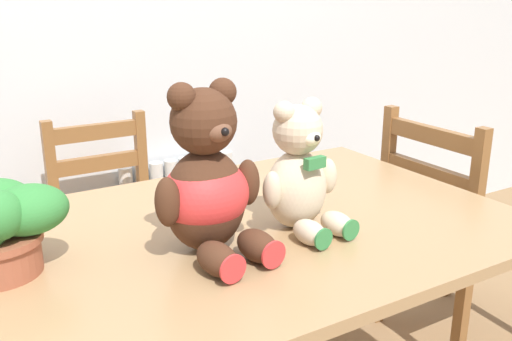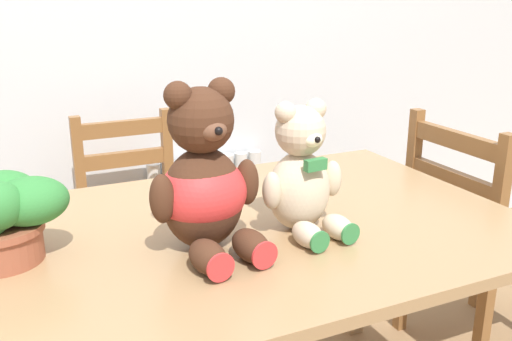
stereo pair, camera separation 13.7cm
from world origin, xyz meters
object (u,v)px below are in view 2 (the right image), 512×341
object	(u,v)px
wooden_chair_behind	(136,226)
teddy_bear_right	(302,176)
teddy_bear_left	(204,184)
wooden_chair_side	(478,237)

from	to	relation	value
wooden_chair_behind	teddy_bear_right	world-z (taller)	teddy_bear_right
teddy_bear_right	wooden_chair_behind	bearing A→B (deg)	-81.93
teddy_bear_left	teddy_bear_right	distance (m)	0.26
teddy_bear_left	teddy_bear_right	size ratio (longest dim) A/B	1.20
wooden_chair_behind	wooden_chair_side	bearing A→B (deg)	148.66
teddy_bear_left	wooden_chair_side	bearing A→B (deg)	-174.94
wooden_chair_behind	teddy_bear_left	xyz separation A→B (m)	(-0.04, -0.92, 0.47)
wooden_chair_behind	teddy_bear_left	world-z (taller)	teddy_bear_left
wooden_chair_behind	teddy_bear_left	distance (m)	1.03
wooden_chair_side	teddy_bear_left	distance (m)	1.26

